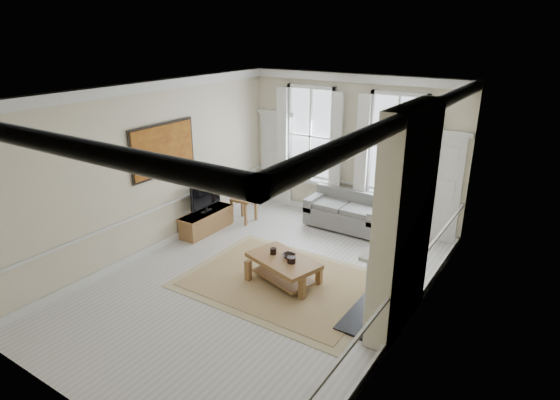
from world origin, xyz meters
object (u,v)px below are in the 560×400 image
Objects in this scene: side_table at (244,202)px; coffee_table at (283,263)px; sofa at (347,213)px; tv_stand at (206,222)px.

side_table is 3.00m from coffee_table.
side_table is at bearing 157.03° from coffee_table.
coffee_table is (0.14, -2.88, 0.05)m from sofa.
sofa is at bearing 37.53° from tv_stand.
sofa reaches higher than coffee_table.
side_table reaches higher than coffee_table.
sofa is at bearing 108.95° from coffee_table.
sofa reaches higher than side_table.
side_table is 1.03m from tv_stand.
sofa is 3.18m from tv_stand.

